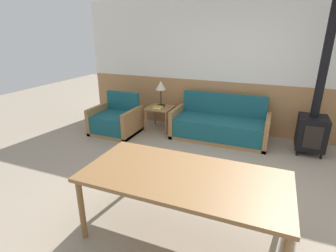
# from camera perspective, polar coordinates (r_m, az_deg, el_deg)

# --- Properties ---
(ground_plane) EXTENTS (16.00, 16.00, 0.00)m
(ground_plane) POSITION_cam_1_polar(r_m,az_deg,el_deg) (3.56, 9.59, -15.63)
(ground_plane) COLOR gray
(wall_back) EXTENTS (7.20, 0.06, 2.70)m
(wall_back) POSITION_cam_1_polar(r_m,az_deg,el_deg) (5.56, 16.75, 11.88)
(wall_back) COLOR #AD7A4C
(wall_back) RESTS_ON ground_plane
(couch) EXTENTS (1.87, 0.79, 0.86)m
(couch) POSITION_cam_1_polar(r_m,az_deg,el_deg) (5.33, 11.10, -0.08)
(couch) COLOR #9E7042
(couch) RESTS_ON ground_plane
(armchair) EXTENTS (0.92, 0.80, 0.82)m
(armchair) POSITION_cam_1_polar(r_m,az_deg,el_deg) (5.66, -11.26, 1.02)
(armchair) COLOR #9E7042
(armchair) RESTS_ON ground_plane
(side_table) EXTENTS (0.53, 0.53, 0.51)m
(side_table) POSITION_cam_1_polar(r_m,az_deg,el_deg) (5.69, -1.70, 3.35)
(side_table) COLOR #9E7042
(side_table) RESTS_ON ground_plane
(table_lamp) EXTENTS (0.22, 0.22, 0.55)m
(table_lamp) POSITION_cam_1_polar(r_m,az_deg,el_deg) (5.66, -1.57, 8.52)
(table_lamp) COLOR black
(table_lamp) RESTS_ON side_table
(book_stack) EXTENTS (0.22, 0.16, 0.05)m
(book_stack) POSITION_cam_1_polar(r_m,az_deg,el_deg) (5.59, -2.19, 4.12)
(book_stack) COLOR white
(book_stack) RESTS_ON side_table
(dining_table) EXTENTS (2.02, 0.97, 0.73)m
(dining_table) POSITION_cam_1_polar(r_m,az_deg,el_deg) (2.65, 3.48, -11.71)
(dining_table) COLOR olive
(dining_table) RESTS_ON ground_plane
(wood_stove) EXTENTS (0.47, 0.54, 2.56)m
(wood_stove) POSITION_cam_1_polar(r_m,az_deg,el_deg) (5.17, 29.20, 1.49)
(wood_stove) COLOR black
(wood_stove) RESTS_ON ground_plane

